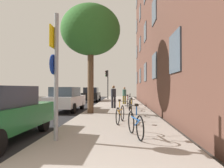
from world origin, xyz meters
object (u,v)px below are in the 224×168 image
at_px(bicycle_4, 127,102).
at_px(pedestrian_0, 113,95).
at_px(tree_near, 91,31).
at_px(car_2, 91,94).
at_px(bicycle_5, 130,100).
at_px(traffic_light, 107,79).
at_px(bicycle_0, 135,124).
at_px(bicycle_3, 130,104).
at_px(bicycle_2, 131,108).
at_px(car_1, 66,99).
at_px(bicycle_1, 120,114).
at_px(sign_post, 55,69).
at_px(pedestrian_1, 124,94).

bearing_deg(bicycle_4, pedestrian_0, -135.16).
height_order(tree_near, car_2, tree_near).
bearing_deg(bicycle_5, tree_near, -111.84).
distance_m(traffic_light, pedestrian_0, 11.52).
xyz_separation_m(bicycle_0, bicycle_3, (0.13, 7.20, -0.01)).
bearing_deg(bicycle_0, bicycle_2, 88.58).
distance_m(bicycle_0, car_2, 17.63).
distance_m(tree_near, car_1, 4.83).
height_order(tree_near, bicycle_5, tree_near).
relative_size(traffic_light, tree_near, 0.59).
bearing_deg(bicycle_1, bicycle_2, 76.35).
height_order(traffic_light, bicycle_1, traffic_light).
bearing_deg(tree_near, sign_post, -90.18).
bearing_deg(car_1, bicycle_2, -31.26).
relative_size(sign_post, car_1, 0.86).
xyz_separation_m(bicycle_0, car_2, (-3.92, 17.19, 0.34)).
bearing_deg(traffic_light, bicycle_2, -80.92).
bearing_deg(bicycle_0, pedestrian_0, 96.66).
distance_m(bicycle_3, bicycle_5, 4.80).
relative_size(bicycle_0, bicycle_5, 1.03).
bearing_deg(bicycle_2, car_2, 108.06).
distance_m(bicycle_1, bicycle_3, 4.84).
bearing_deg(pedestrian_1, sign_post, -99.20).
distance_m(traffic_light, car_1, 12.79).
relative_size(bicycle_0, bicycle_3, 0.97).
bearing_deg(car_1, pedestrian_1, 51.14).
distance_m(bicycle_2, pedestrian_1, 7.54).
height_order(bicycle_0, pedestrian_0, pedestrian_0).
bearing_deg(bicycle_5, bicycle_4, -96.40).
relative_size(bicycle_2, pedestrian_0, 1.02).
relative_size(bicycle_3, bicycle_5, 1.06).
xyz_separation_m(bicycle_3, pedestrian_1, (-0.30, 5.12, 0.50)).
bearing_deg(tree_near, pedestrian_1, 72.74).
height_order(bicycle_3, bicycle_4, bicycle_3).
bearing_deg(sign_post, bicycle_5, 78.49).
bearing_deg(pedestrian_0, sign_post, -97.80).
height_order(car_1, car_2, same).
bearing_deg(bicycle_4, tree_near, -120.03).
distance_m(tree_near, bicycle_2, 5.12).
relative_size(bicycle_4, car_1, 0.39).
bearing_deg(pedestrian_0, bicycle_1, -85.03).
xyz_separation_m(tree_near, bicycle_3, (2.36, 1.51, -4.44)).
height_order(tree_near, car_1, tree_near).
distance_m(sign_post, tree_near, 6.83).
xyz_separation_m(tree_near, bicycle_4, (2.26, 3.91, -4.45)).
bearing_deg(bicycle_5, car_2, 129.16).
distance_m(bicycle_1, car_2, 15.19).
bearing_deg(pedestrian_0, car_2, 108.72).
xyz_separation_m(pedestrian_0, car_2, (-2.92, 8.62, -0.21)).
distance_m(bicycle_3, car_1, 4.29).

